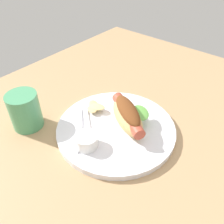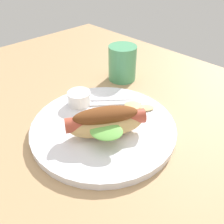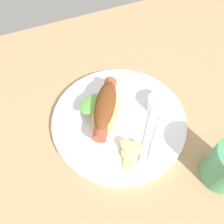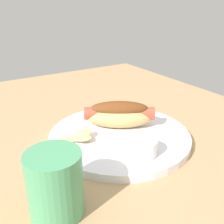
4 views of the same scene
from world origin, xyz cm
name	(u,v)px [view 3 (image 3 of 4)]	position (x,y,z in cm)	size (l,w,h in cm)	color
ground_plane	(127,129)	(0.00, 0.00, -0.90)	(120.00, 90.00, 1.80)	tan
plate	(119,119)	(1.21, -2.10, 0.80)	(30.12, 30.12, 1.60)	white
hot_dog	(105,108)	(3.81, -3.75, 4.65)	(12.62, 15.46, 6.01)	tan
sauce_ramekin	(159,104)	(-8.13, -0.97, 3.15)	(5.30, 5.30, 3.09)	white
fork	(158,130)	(-5.12, 4.36, 1.80)	(11.80, 12.30, 0.40)	silver
knife	(149,133)	(-2.95, 4.04, 1.78)	(14.27, 1.40, 0.36)	silver
chips_pile	(130,152)	(2.90, 6.75, 2.45)	(6.55, 7.41, 1.90)	#DABE7B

